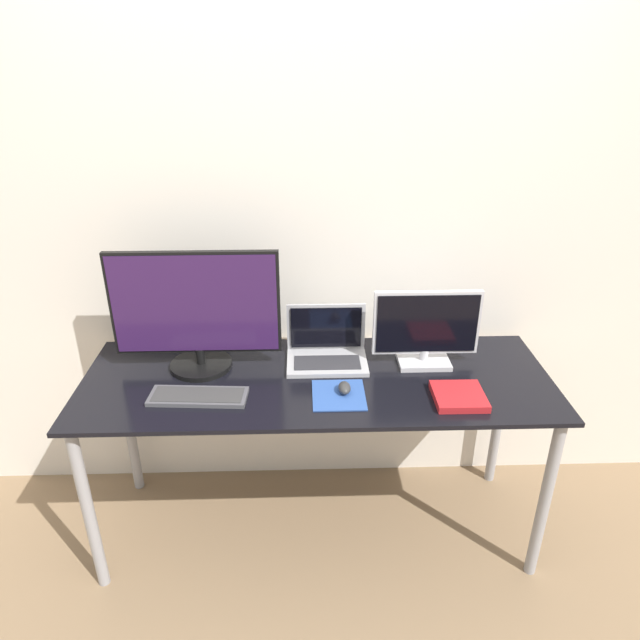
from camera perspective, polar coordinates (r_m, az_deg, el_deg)
ground_plane at (r=2.52m, az=-0.04°, el=-25.14°), size 12.00×12.00×0.00m
wall_back at (r=2.43m, az=-0.59°, el=8.78°), size 7.00×0.05×2.50m
desk at (r=2.31m, az=-0.30°, el=-7.82°), size 1.85×0.67×0.78m
monitor_left at (r=2.27m, az=-12.31°, el=0.79°), size 0.66×0.25×0.49m
monitor_right at (r=2.32m, az=10.57°, el=-0.89°), size 0.43×0.15×0.32m
laptop at (r=2.36m, az=0.67°, el=-2.80°), size 0.33×0.22×0.22m
keyboard at (r=2.18m, az=-12.08°, el=-7.47°), size 0.37×0.15×0.02m
mousepad at (r=2.15m, az=1.88°, el=-7.51°), size 0.20×0.21×0.00m
mouse at (r=2.15m, az=2.46°, el=-6.80°), size 0.05×0.08×0.04m
book at (r=2.18m, az=13.72°, el=-7.42°), size 0.19×0.19×0.03m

